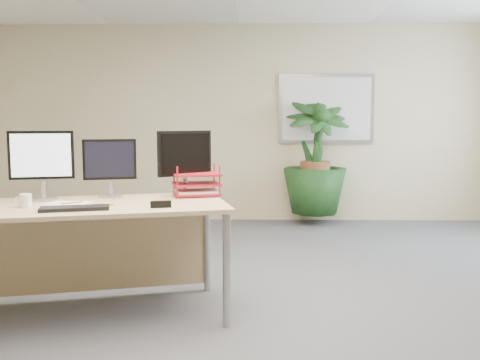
{
  "coord_description": "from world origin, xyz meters",
  "views": [
    {
      "loc": [
        0.18,
        -3.43,
        1.4
      ],
      "look_at": [
        0.1,
        0.35,
        0.98
      ],
      "focal_mm": 40.0,
      "sensor_mm": 36.0,
      "label": 1
    }
  ],
  "objects_px": {
    "desk": "(75,226)",
    "monitor_right": "(110,164)",
    "monitor_left": "(42,161)",
    "floor_plant": "(315,169)"
  },
  "relations": [
    {
      "from": "desk",
      "to": "monitor_right",
      "type": "relative_size",
      "value": 5.15
    },
    {
      "from": "monitor_left",
      "to": "monitor_right",
      "type": "relative_size",
      "value": 1.15
    },
    {
      "from": "floor_plant",
      "to": "monitor_left",
      "type": "xyz_separation_m",
      "value": [
        -2.38,
        -3.27,
        0.36
      ]
    },
    {
      "from": "desk",
      "to": "monitor_right",
      "type": "distance_m",
      "value": 0.54
    },
    {
      "from": "monitor_right",
      "to": "monitor_left",
      "type": "bearing_deg",
      "value": -160.31
    },
    {
      "from": "floor_plant",
      "to": "monitor_right",
      "type": "bearing_deg",
      "value": -121.77
    },
    {
      "from": "monitor_left",
      "to": "floor_plant",
      "type": "bearing_deg",
      "value": 53.95
    },
    {
      "from": "monitor_right",
      "to": "floor_plant",
      "type": "bearing_deg",
      "value": 58.23
    },
    {
      "from": "monitor_left",
      "to": "monitor_right",
      "type": "xyz_separation_m",
      "value": [
        0.46,
        0.16,
        -0.04
      ]
    },
    {
      "from": "monitor_left",
      "to": "monitor_right",
      "type": "bearing_deg",
      "value": 19.69
    }
  ]
}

